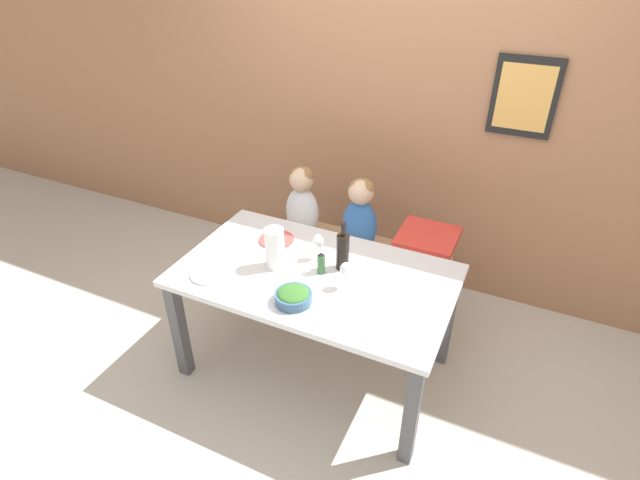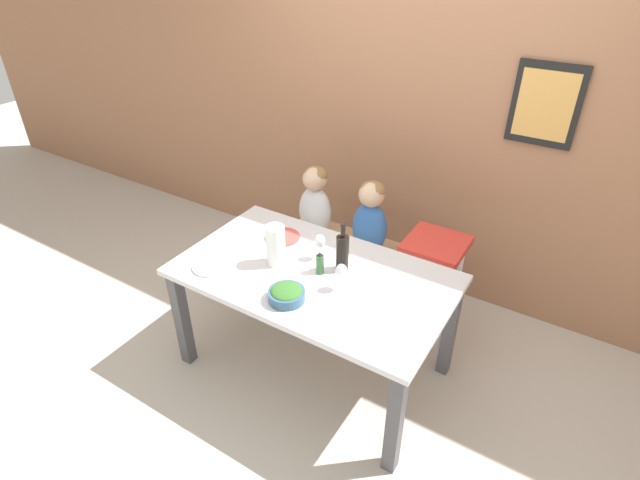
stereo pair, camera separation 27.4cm
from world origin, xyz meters
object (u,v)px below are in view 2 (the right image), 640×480
object	(u,v)px
salad_bowl_large	(287,294)
dinner_plate_front_left	(211,266)
chair_far_left	(315,242)
chair_right_highchair	(434,260)
person_child_center	(371,217)
dinner_plate_back_left	(283,237)
wine_glass_near	(341,272)
person_child_left	(315,201)
chair_far_center	(368,260)
paper_towel_roll	(276,245)
wine_bottle	(342,252)
wine_glass_far	(320,242)

from	to	relation	value
salad_bowl_large	dinner_plate_front_left	world-z (taller)	salad_bowl_large
chair_far_left	chair_right_highchair	xyz separation A→B (m)	(0.89, 0.00, 0.17)
person_child_center	dinner_plate_back_left	world-z (taller)	person_child_center
chair_right_highchair	person_child_center	world-z (taller)	person_child_center
person_child_center	dinner_plate_front_left	world-z (taller)	person_child_center
wine_glass_near	person_child_left	bearing A→B (deg)	130.59
dinner_plate_front_left	dinner_plate_back_left	world-z (taller)	same
chair_far_center	person_child_center	xyz separation A→B (m)	(0.00, 0.00, 0.34)
chair_far_left	chair_far_center	size ratio (longest dim) A/B	1.00
paper_towel_roll	salad_bowl_large	bearing A→B (deg)	-44.92
person_child_center	wine_bottle	world-z (taller)	wine_bottle
wine_bottle	paper_towel_roll	xyz separation A→B (m)	(-0.35, -0.14, 0.00)
wine_glass_near	dinner_plate_back_left	size ratio (longest dim) A/B	0.74
person_child_center	dinner_plate_back_left	xyz separation A→B (m)	(-0.36, -0.49, -0.02)
chair_far_left	wine_glass_far	bearing A→B (deg)	-55.23
paper_towel_roll	salad_bowl_large	xyz separation A→B (m)	(0.24, -0.24, -0.08)
chair_right_highchair	person_child_left	xyz separation A→B (m)	(-0.89, 0.00, 0.18)
dinner_plate_front_left	dinner_plate_back_left	xyz separation A→B (m)	(0.16, 0.47, 0.00)
person_child_left	wine_glass_far	bearing A→B (deg)	-55.29
chair_far_center	chair_right_highchair	size ratio (longest dim) A/B	0.66
paper_towel_roll	dinner_plate_front_left	bearing A→B (deg)	-142.09
person_child_left	dinner_plate_back_left	bearing A→B (deg)	-81.83
wine_glass_near	wine_glass_far	xyz separation A→B (m)	(-0.25, 0.19, 0.00)
wine_bottle	wine_glass_far	bearing A→B (deg)	170.72
chair_right_highchair	dinner_plate_front_left	bearing A→B (deg)	-136.01
person_child_left	person_child_center	xyz separation A→B (m)	(0.43, 0.00, 0.00)
chair_far_center	person_child_left	xyz separation A→B (m)	(-0.43, 0.00, 0.34)
chair_far_left	chair_far_center	xyz separation A→B (m)	(0.43, 0.00, 0.00)
chair_far_left	wine_glass_far	world-z (taller)	wine_glass_far
paper_towel_roll	chair_far_center	bearing A→B (deg)	72.12
paper_towel_roll	wine_glass_far	distance (m)	0.25
chair_far_center	dinner_plate_back_left	size ratio (longest dim) A/B	2.19
chair_far_left	person_child_center	distance (m)	0.55
person_child_center	chair_right_highchair	bearing A→B (deg)	-0.16
dinner_plate_back_left	wine_glass_far	bearing A→B (deg)	-12.26
person_child_center	wine_glass_far	size ratio (longest dim) A/B	3.28
chair_right_highchair	paper_towel_roll	world-z (taller)	paper_towel_roll
person_child_center	dinner_plate_front_left	size ratio (longest dim) A/B	2.44
chair_far_left	salad_bowl_large	world-z (taller)	salad_bowl_large
salad_bowl_large	dinner_plate_back_left	size ratio (longest dim) A/B	0.90
person_child_center	wine_bottle	bearing A→B (deg)	-78.66
wine_bottle	wine_glass_far	distance (m)	0.17
chair_far_left	wine_glass_near	world-z (taller)	wine_glass_near
person_child_left	chair_right_highchair	bearing A→B (deg)	-0.08
chair_far_left	wine_glass_far	xyz separation A→B (m)	(0.38, -0.55, 0.43)
salad_bowl_large	wine_glass_far	bearing A→B (deg)	97.64
person_child_left	wine_glass_far	distance (m)	0.68
chair_far_center	paper_towel_roll	world-z (taller)	paper_towel_roll
person_child_center	wine_glass_far	xyz separation A→B (m)	(-0.05, -0.56, 0.09)
chair_right_highchair	dinner_plate_front_left	size ratio (longest dim) A/B	3.31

